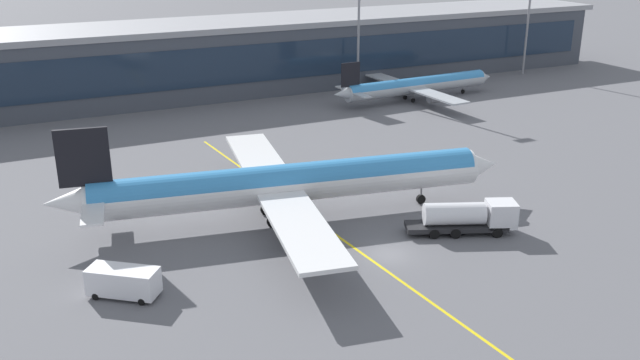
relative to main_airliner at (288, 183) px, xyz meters
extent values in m
plane|color=slate|center=(5.04, -11.87, -3.92)|extent=(700.00, 700.00, 0.00)
cube|color=yellow|center=(2.87, -9.87, -3.92)|extent=(6.18, 79.81, 0.01)
cube|color=#424751|center=(-5.55, 59.39, 1.87)|extent=(192.67, 17.96, 11.59)
cube|color=#1E2D42|center=(-5.55, 50.35, 2.45)|extent=(186.89, 0.16, 6.49)
cube|color=#99999E|center=(-5.55, 59.39, 8.17)|extent=(196.53, 18.32, 1.00)
cylinder|color=white|center=(0.29, -0.05, -0.14)|extent=(40.72, 10.64, 3.74)
cylinder|color=#388CD1|center=(0.29, -0.05, 0.20)|extent=(39.89, 10.35, 3.59)
cone|color=white|center=(21.62, -3.75, -0.14)|extent=(4.29, 4.14, 3.55)
cone|color=white|center=(-21.22, 3.68, 0.24)|extent=(4.96, 3.90, 3.18)
cube|color=black|center=(-19.25, 3.34, 4.53)|extent=(4.85, 1.19, 5.61)
cube|color=white|center=(-18.12, 6.94, 0.42)|extent=(2.99, 6.23, 0.24)
cube|color=white|center=(-19.40, -0.42, 0.42)|extent=(2.99, 6.23, 0.24)
cube|color=white|center=(0.60, 10.46, -0.42)|extent=(7.65, 17.65, 0.40)
cube|color=white|center=(-2.97, -10.05, -0.42)|extent=(7.65, 17.65, 0.40)
cylinder|color=#939399|center=(1.05, 7.26, -1.75)|extent=(3.19, 2.52, 2.06)
cylinder|color=#939399|center=(-1.46, -7.19, -1.75)|extent=(3.19, 2.52, 2.06)
cylinder|color=black|center=(14.72, -2.56, -3.42)|extent=(1.05, 0.57, 1.00)
cylinder|color=slate|center=(14.72, -2.56, -2.46)|extent=(0.20, 0.20, 1.91)
cylinder|color=black|center=(-1.82, 2.02, -3.42)|extent=(1.05, 0.57, 1.00)
cylinder|color=slate|center=(-1.82, 2.02, -2.46)|extent=(0.20, 0.20, 1.91)
cylinder|color=black|center=(-2.40, -1.29, -3.42)|extent=(1.05, 0.57, 1.00)
cylinder|color=slate|center=(-2.40, -1.29, -2.46)|extent=(0.20, 0.20, 1.91)
cube|color=#232326|center=(13.51, -10.66, -3.17)|extent=(10.19, 6.18, 0.50)
cube|color=silver|center=(17.57, -12.36, -1.92)|extent=(3.55, 3.39, 2.50)
cube|color=black|center=(18.73, -12.85, -1.42)|extent=(1.04, 2.18, 1.12)
cylinder|color=silver|center=(13.25, -10.55, -1.82)|extent=(6.38, 4.35, 2.20)
cylinder|color=black|center=(17.51, -11.05, -3.42)|extent=(1.06, 0.71, 1.00)
cylinder|color=black|center=(16.59, -13.24, -3.42)|extent=(1.06, 0.71, 1.00)
cylinder|color=black|center=(13.70, -9.45, -3.42)|extent=(1.06, 0.71, 1.00)
cylinder|color=black|center=(12.78, -11.64, -3.42)|extent=(1.06, 0.71, 1.00)
cylinder|color=black|center=(11.76, -8.63, -3.42)|extent=(1.06, 0.71, 1.00)
cylinder|color=black|center=(10.84, -10.82, -3.42)|extent=(1.06, 0.71, 1.00)
cube|color=white|center=(-18.58, -9.01, -2.52)|extent=(6.00, 5.36, 2.20)
cube|color=black|center=(-19.73, -8.13, -2.14)|extent=(2.87, 2.88, 0.66)
cylinder|color=black|center=(-20.82, -8.59, -3.62)|extent=(0.63, 0.56, 0.60)
cylinder|color=black|center=(-19.56, -6.95, -3.62)|extent=(0.63, 0.56, 0.60)
cylinder|color=black|center=(-17.60, -11.07, -3.62)|extent=(0.63, 0.56, 0.60)
cylinder|color=black|center=(-16.34, -9.43, -3.62)|extent=(0.63, 0.56, 0.60)
cylinder|color=#B2B7BC|center=(40.65, 37.91, -1.42)|extent=(28.40, 4.07, 2.64)
cylinder|color=#388CD1|center=(40.65, 37.91, -1.18)|extent=(27.82, 3.93, 2.53)
cone|color=#B2B7BC|center=(55.70, 38.67, -1.42)|extent=(2.76, 2.64, 2.51)
cone|color=#B2B7BC|center=(25.47, 37.14, -1.15)|extent=(3.27, 2.40, 2.24)
cube|color=black|center=(27.02, 37.22, 1.88)|extent=(3.44, 0.43, 3.96)
cube|color=#B2B7BC|center=(27.38, 39.88, -1.02)|extent=(1.63, 4.29, 0.17)
cube|color=#B2B7BC|center=(27.65, 34.61, -1.02)|extent=(1.63, 4.29, 0.17)
cube|color=#B2B7BC|center=(39.22, 45.11, -1.61)|extent=(4.00, 12.04, 0.28)
cube|color=#B2B7BC|center=(39.96, 30.60, -1.61)|extent=(4.00, 12.04, 0.28)
cylinder|color=#939399|center=(40.04, 43.01, -2.55)|extent=(2.10, 1.55, 1.45)
cylinder|color=#939399|center=(40.56, 32.78, -2.55)|extent=(2.10, 1.55, 1.45)
cylinder|color=black|center=(50.82, 38.43, -3.57)|extent=(0.72, 0.32, 0.71)
cylinder|color=slate|center=(50.82, 38.43, -2.97)|extent=(0.14, 0.14, 1.19)
cylinder|color=black|center=(38.89, 39.01, -3.57)|extent=(0.72, 0.32, 0.71)
cylinder|color=slate|center=(38.89, 39.01, -2.97)|extent=(0.14, 0.14, 1.19)
cylinder|color=black|center=(39.01, 36.64, -3.57)|extent=(0.72, 0.32, 0.71)
cylinder|color=slate|center=(39.01, 36.64, -2.97)|extent=(0.14, 0.14, 1.19)
cylinder|color=gray|center=(33.94, 47.39, 8.66)|extent=(0.44, 0.44, 25.16)
cylinder|color=gray|center=(72.47, 47.39, 6.67)|extent=(0.44, 0.44, 21.19)
camera|label=1|loc=(-25.75, -61.30, 24.97)|focal=38.84mm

